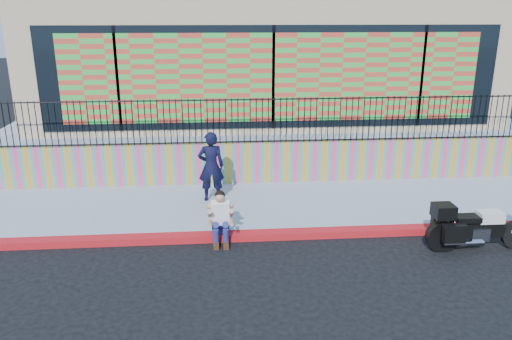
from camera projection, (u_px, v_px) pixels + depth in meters
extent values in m
plane|color=black|center=(294.00, 237.00, 10.62)|extent=(90.00, 90.00, 0.00)
cube|color=#A41A0B|center=(294.00, 234.00, 10.60)|extent=(16.00, 0.30, 0.15)
cube|color=gray|center=(284.00, 205.00, 12.16)|extent=(16.00, 3.00, 0.15)
cube|color=#F64079|center=(276.00, 162.00, 13.49)|extent=(16.00, 0.20, 1.10)
cube|color=gray|center=(260.00, 124.00, 18.36)|extent=(16.00, 10.00, 1.25)
cube|color=tan|center=(260.00, 52.00, 17.37)|extent=(14.00, 8.00, 4.00)
cube|color=black|center=(273.00, 78.00, 13.68)|extent=(12.60, 0.04, 2.80)
cube|color=#D1432E|center=(273.00, 78.00, 13.65)|extent=(11.48, 0.02, 2.40)
cylinder|color=black|center=(443.00, 237.00, 9.95)|extent=(0.59, 0.13, 0.59)
cube|color=black|center=(480.00, 229.00, 9.96)|extent=(0.86, 0.25, 0.31)
cube|color=silver|center=(478.00, 233.00, 9.98)|extent=(0.36, 0.31, 0.27)
cube|color=silver|center=(490.00, 217.00, 9.90)|extent=(0.50, 0.29, 0.22)
cube|color=black|center=(467.00, 218.00, 9.87)|extent=(0.50, 0.31, 0.11)
cube|color=black|center=(444.00, 211.00, 9.77)|extent=(0.40, 0.38, 0.27)
cube|color=black|center=(454.00, 233.00, 9.64)|extent=(0.43, 0.16, 0.36)
cube|color=black|center=(442.00, 222.00, 10.15)|extent=(0.43, 0.16, 0.36)
imported|color=black|center=(211.00, 166.00, 12.06)|extent=(0.65, 0.45, 1.72)
cube|color=navy|center=(221.00, 228.00, 10.51)|extent=(0.36, 0.28, 0.18)
cube|color=white|center=(220.00, 213.00, 10.37)|extent=(0.38, 0.27, 0.54)
sphere|color=tan|center=(220.00, 197.00, 10.22)|extent=(0.21, 0.21, 0.21)
cube|color=#472814|center=(216.00, 245.00, 10.15)|extent=(0.11, 0.26, 0.10)
cube|color=#472814|center=(226.00, 245.00, 10.16)|extent=(0.11, 0.26, 0.10)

